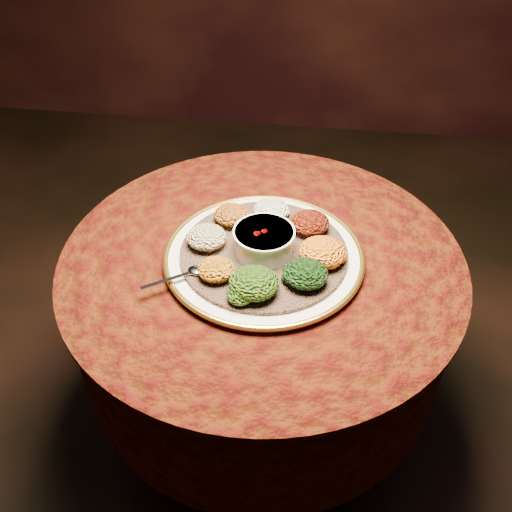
# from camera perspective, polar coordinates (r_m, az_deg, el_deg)

# --- Properties ---
(table) EXTENTS (0.96, 0.96, 0.73)m
(table) POSITION_cam_1_polar(r_m,az_deg,el_deg) (1.47, 0.55, -5.31)
(table) COLOR black
(table) RESTS_ON ground
(platter) EXTENTS (0.59, 0.59, 0.02)m
(platter) POSITION_cam_1_polar(r_m,az_deg,el_deg) (1.33, 0.79, -0.02)
(platter) COLOR beige
(platter) RESTS_ON table
(injera) EXTENTS (0.42, 0.42, 0.01)m
(injera) POSITION_cam_1_polar(r_m,az_deg,el_deg) (1.32, 0.79, 0.33)
(injera) COLOR brown
(injera) RESTS_ON platter
(stew_bowl) EXTENTS (0.14, 0.14, 0.06)m
(stew_bowl) POSITION_cam_1_polar(r_m,az_deg,el_deg) (1.30, 0.81, 1.64)
(stew_bowl) COLOR silver
(stew_bowl) RESTS_ON injera
(spoon) EXTENTS (0.13, 0.09, 0.01)m
(spoon) POSITION_cam_1_polar(r_m,az_deg,el_deg) (1.27, -6.35, -1.58)
(spoon) COLOR silver
(spoon) RESTS_ON injera
(portion_ayib) EXTENTS (0.09, 0.08, 0.04)m
(portion_ayib) POSITION_cam_1_polar(r_m,az_deg,el_deg) (1.41, 1.52, 4.69)
(portion_ayib) COLOR silver
(portion_ayib) RESTS_ON injera
(portion_kitfo) EXTENTS (0.10, 0.09, 0.05)m
(portion_kitfo) POSITION_cam_1_polar(r_m,az_deg,el_deg) (1.37, 5.39, 3.34)
(portion_kitfo) COLOR black
(portion_kitfo) RESTS_ON injera
(portion_tikil) EXTENTS (0.11, 0.10, 0.05)m
(portion_tikil) POSITION_cam_1_polar(r_m,az_deg,el_deg) (1.29, 6.65, 0.41)
(portion_tikil) COLOR #BA690F
(portion_tikil) RESTS_ON injera
(portion_gomen) EXTENTS (0.10, 0.09, 0.05)m
(portion_gomen) POSITION_cam_1_polar(r_m,az_deg,el_deg) (1.23, 4.96, -1.76)
(portion_gomen) COLOR black
(portion_gomen) RESTS_ON injera
(portion_mixveg) EXTENTS (0.11, 0.10, 0.05)m
(portion_mixveg) POSITION_cam_1_polar(r_m,az_deg,el_deg) (1.21, -0.20, -2.71)
(portion_mixveg) COLOR #A2270A
(portion_mixveg) RESTS_ON injera
(portion_kik) EXTENTS (0.08, 0.08, 0.04)m
(portion_kik) POSITION_cam_1_polar(r_m,az_deg,el_deg) (1.25, -4.02, -1.33)
(portion_kik) COLOR #B76810
(portion_kik) RESTS_ON injera
(portion_timatim) EXTENTS (0.09, 0.09, 0.05)m
(portion_timatim) POSITION_cam_1_polar(r_m,az_deg,el_deg) (1.33, -4.95, 1.90)
(portion_timatim) COLOR maroon
(portion_timatim) RESTS_ON injera
(portion_shiro) EXTENTS (0.09, 0.08, 0.04)m
(portion_shiro) POSITION_cam_1_polar(r_m,az_deg,el_deg) (1.40, -2.45, 4.12)
(portion_shiro) COLOR #915011
(portion_shiro) RESTS_ON injera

